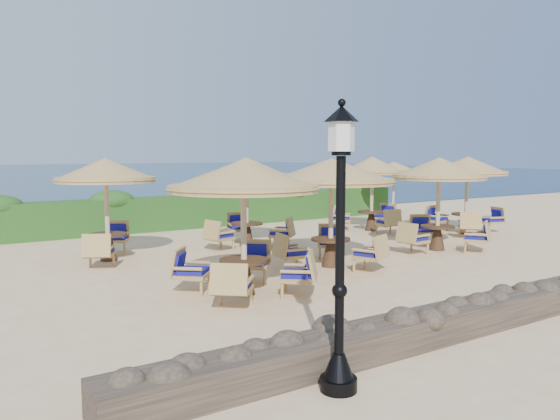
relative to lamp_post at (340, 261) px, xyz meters
The scene contains 13 objects.
ground 8.47m from the lamp_post, 54.78° to the left, with size 120.00×120.00×0.00m, color beige.
sea 76.97m from the lamp_post, 86.42° to the left, with size 160.00×160.00×0.00m, color #0A2345.
hedge 14.83m from the lamp_post, 71.08° to the left, with size 18.00×0.90×1.20m, color #1C4516.
stone_wall 5.02m from the lamp_post, ahead, with size 15.00×0.65×0.44m, color brown.
lamp_post is the anchor object (origin of this frame).
extra_parasol 17.41m from the lamp_post, 43.60° to the left, with size 2.30×2.30×2.41m.
cafe_set_0 4.60m from the lamp_post, 75.01° to the left, with size 2.98×2.98×2.65m.
cafe_set_1 7.06m from the lamp_post, 52.81° to the left, with size 3.09×3.09×2.65m.
cafe_set_2 10.08m from the lamp_post, 34.98° to the left, with size 2.75×2.77×2.65m.
cafe_set_3 9.35m from the lamp_post, 90.75° to the left, with size 2.55×2.82×2.65m.
cafe_set_4 10.13m from the lamp_post, 66.88° to the left, with size 2.71×2.71×2.65m.
cafe_set_5 13.51m from the lamp_post, 46.25° to the left, with size 2.73×2.61×2.65m.
cafe_set_6 13.75m from the lamp_post, 32.71° to the left, with size 2.77×2.77×2.65m.
Camera 1 is at (-8.71, -11.61, 2.78)m, focal length 35.00 mm.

